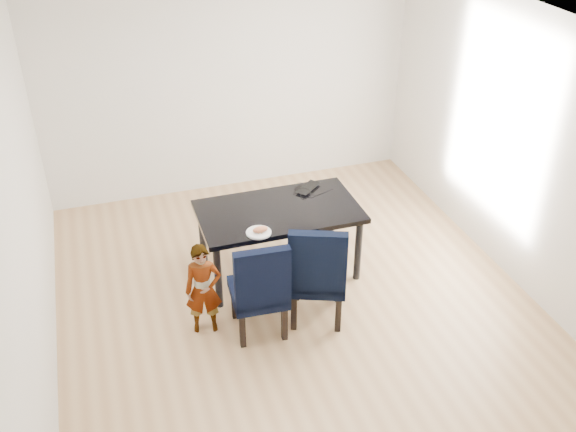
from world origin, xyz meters
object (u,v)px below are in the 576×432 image
object	(u,v)px
dining_table	(279,241)
laptop	(304,187)
chair_left	(258,285)
chair_right	(318,269)
plate	(259,232)
child	(203,289)

from	to	relation	value
dining_table	laptop	world-z (taller)	laptop
chair_left	chair_right	xyz separation A→B (m)	(0.57, 0.02, 0.03)
dining_table	chair_right	world-z (taller)	chair_right
chair_left	chair_right	world-z (taller)	chair_right
plate	dining_table	bearing A→B (deg)	48.98
chair_left	plate	bearing A→B (deg)	76.34
chair_left	child	xyz separation A→B (m)	(-0.47, 0.15, -0.05)
chair_left	chair_right	size ratio (longest dim) A/B	0.95
dining_table	chair_right	distance (m)	0.81
dining_table	laptop	bearing A→B (deg)	40.84
plate	laptop	distance (m)	0.97
chair_left	laptop	distance (m)	1.42
dining_table	laptop	distance (m)	0.64
chair_left	laptop	bearing A→B (deg)	57.32
chair_left	laptop	xyz separation A→B (m)	(0.83, 1.13, 0.26)
child	chair_right	bearing A→B (deg)	2.23
chair_right	chair_left	bearing A→B (deg)	-156.52
dining_table	plate	distance (m)	0.60
laptop	plate	bearing A→B (deg)	3.92
child	laptop	size ratio (longest dim) A/B	2.84
chair_left	chair_right	bearing A→B (deg)	5.18
dining_table	child	xyz separation A→B (m)	(-0.91, -0.65, 0.08)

